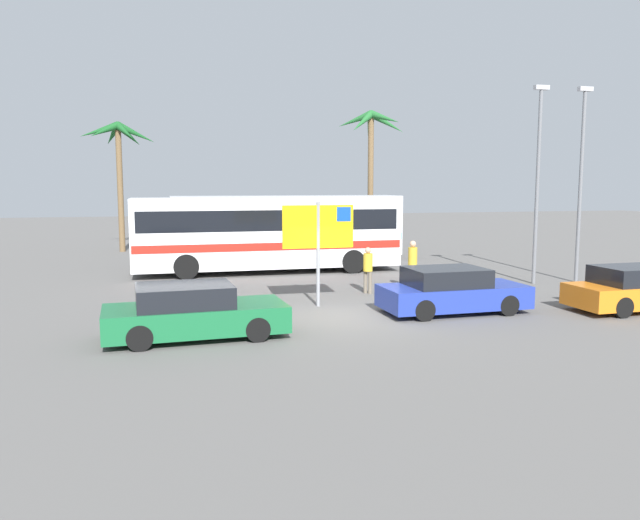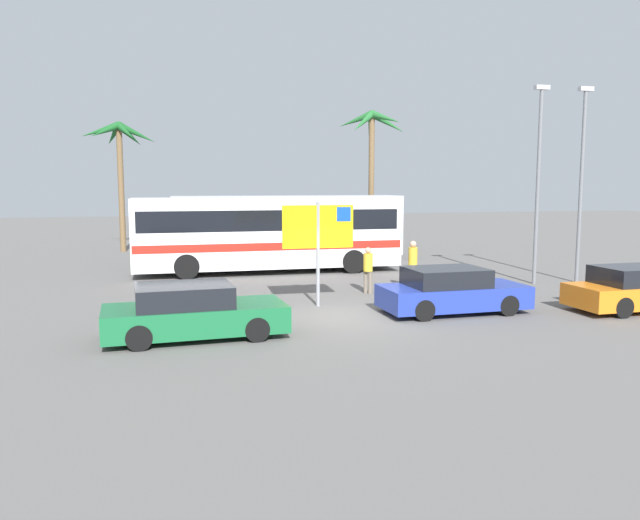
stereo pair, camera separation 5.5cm
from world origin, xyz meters
name	(u,v)px [view 2 (the right image)]	position (x,y,z in m)	size (l,w,h in m)	color
ground	(348,317)	(0.00, 0.00, 0.00)	(120.00, 120.00, 0.00)	#605E5B
bus_front_coach	(268,231)	(-0.73, 9.42, 1.78)	(11.10, 2.54, 3.17)	white
bus_rear_coach	(288,224)	(0.87, 13.25, 1.78)	(11.10, 2.54, 3.17)	silver
ferry_sign	(320,231)	(-0.41, 1.71, 2.33)	(2.20, 0.11, 3.20)	gray
car_blue	(451,291)	(3.06, -0.20, 0.64)	(4.25, 1.92, 1.32)	#23389E
car_green	(192,312)	(-4.38, -1.41, 0.64)	(4.45, 2.11, 1.32)	#196638
pedestrian_by_bus	(413,261)	(3.49, 3.73, 1.04)	(0.32, 0.32, 1.75)	#1E2347
pedestrian_crossing_lot	(368,267)	(1.75, 3.47, 0.93)	(0.32, 0.32, 1.59)	#706656
lamp_post_left_side	(581,178)	(10.27, 3.83, 3.98)	(0.56, 0.20, 7.31)	slate
lamp_post_right_side	(538,177)	(8.50, 3.94, 3.98)	(0.56, 0.20, 7.31)	slate
palm_tree_seaside	(372,139)	(6.50, 17.07, 6.26)	(3.69, 3.82, 7.86)	brown
palm_tree_inland	(119,146)	(-7.24, 19.64, 5.83)	(4.11, 3.88, 7.14)	brown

